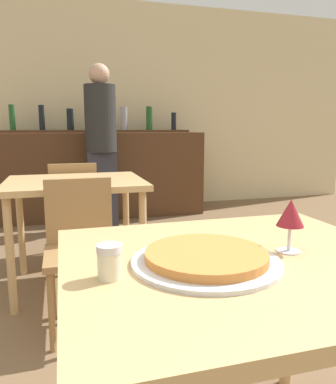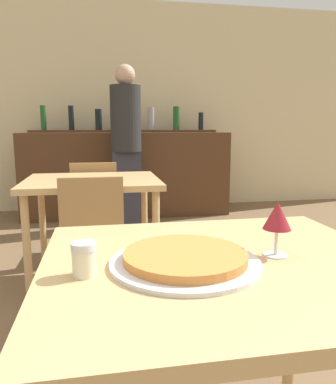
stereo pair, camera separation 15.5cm
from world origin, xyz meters
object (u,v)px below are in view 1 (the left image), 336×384
Objects in this scene: chair_far_side_front at (81,241)px; person_standing at (101,141)px; chair_far_side_back at (74,203)px; pizza_tray at (206,258)px; wine_glass at (291,214)px; cheese_shaker at (110,261)px.

chair_far_side_front is 0.47× the size of person_standing.
pizza_tray is (0.28, -2.31, 0.29)m from chair_far_side_back.
person_standing is 3.28m from wine_glass.
chair_far_side_back is at bearing 103.55° from wine_glass.
person_standing reaches higher than cheese_shaker.
chair_far_side_back is at bearing 90.36° from cheese_shaker.
chair_far_side_back is at bearing -109.48° from person_standing.
pizza_tray is 0.27m from cheese_shaker.
wine_glass reaches higher than chair_far_side_back.
person_standing reaches higher than chair_far_side_back.
cheese_shaker is (-0.26, -0.03, 0.03)m from pizza_tray.
pizza_tray is at bearing 96.85° from chair_far_side_back.
wine_glass is at bearing -64.57° from chair_far_side_front.
wine_glass reaches higher than cheese_shaker.
person_standing is at bearing 88.74° from pizza_tray.
chair_far_side_front is 2.07× the size of pizza_tray.
wine_glass is (0.55, -1.16, 0.38)m from chair_far_side_front.
person_standing is (0.35, 0.99, 0.49)m from chair_far_side_back.
cheese_shaker is at bearing -89.31° from chair_far_side_front.
chair_far_side_front is 1.25m from cheese_shaker.
person_standing is (0.34, 3.33, 0.17)m from cheese_shaker.
person_standing reaches higher than chair_far_side_front.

